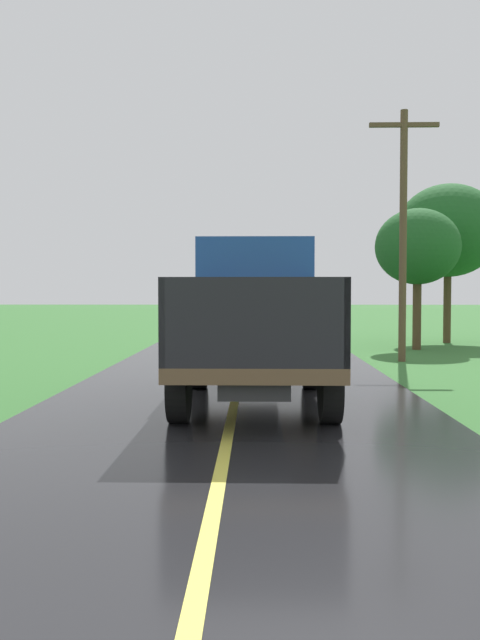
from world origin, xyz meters
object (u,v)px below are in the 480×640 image
(banana_truck_near, at_px, (255,318))
(roadside_tree_mid_right, at_px, (418,247))
(utility_pole_roadside, at_px, (403,227))
(roadside_tree_near_left, at_px, (448,231))

(banana_truck_near, bearing_deg, roadside_tree_mid_right, 63.65)
(banana_truck_near, xyz_separation_m, utility_pole_roadside, (4.01, 6.87, 2.22))
(roadside_tree_mid_right, bearing_deg, utility_pole_roadside, -108.67)
(roadside_tree_near_left, bearing_deg, banana_truck_near, -117.41)
(utility_pole_roadside, bearing_deg, roadside_tree_mid_right, 71.33)
(banana_truck_near, height_order, utility_pole_roadside, utility_pole_roadside)
(roadside_tree_near_left, xyz_separation_m, roadside_tree_mid_right, (-1.85, -3.08, -0.80))
(roadside_tree_mid_right, bearing_deg, roadside_tree_near_left, 59.07)
(banana_truck_near, relative_size, roadside_tree_near_left, 0.98)
(utility_pole_roadside, height_order, roadside_tree_mid_right, utility_pole_roadside)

